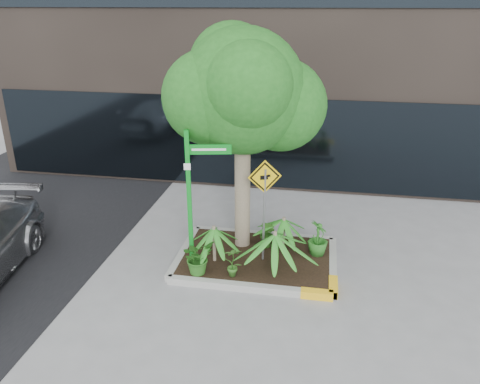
# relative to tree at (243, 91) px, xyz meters

# --- Properties ---
(ground) EXTENTS (80.00, 80.00, 0.00)m
(ground) POSITION_rel_tree_xyz_m (0.19, -0.79, -3.51)
(ground) COLOR gray
(ground) RESTS_ON ground
(planter) EXTENTS (3.35, 2.36, 0.15)m
(planter) POSITION_rel_tree_xyz_m (0.42, -0.52, -3.41)
(planter) COLOR #9E9E99
(planter) RESTS_ON ground
(tree) EXTENTS (3.21, 2.85, 4.81)m
(tree) POSITION_rel_tree_xyz_m (0.00, 0.00, 0.00)
(tree) COLOR gray
(tree) RESTS_ON ground
(palm_front) EXTENTS (1.02, 1.02, 1.14)m
(palm_front) POSITION_rel_tree_xyz_m (0.83, -1.09, -2.51)
(palm_front) COLOR gray
(palm_front) RESTS_ON ground
(palm_left) EXTENTS (0.89, 0.89, 0.99)m
(palm_left) POSITION_rel_tree_xyz_m (-0.44, -0.84, -2.62)
(palm_left) COLOR gray
(palm_left) RESTS_ON ground
(palm_back) EXTENTS (0.81, 0.81, 0.90)m
(palm_back) POSITION_rel_tree_xyz_m (0.90, -0.02, -2.69)
(palm_back) COLOR gray
(palm_back) RESTS_ON ground
(shrub_a) EXTENTS (0.87, 0.87, 0.69)m
(shrub_a) POSITION_rel_tree_xyz_m (-0.66, -1.34, -3.02)
(shrub_a) COLOR #255E1A
(shrub_a) RESTS_ON planter
(shrub_b) EXTENTS (0.51, 0.51, 0.76)m
(shrub_b) POSITION_rel_tree_xyz_m (1.65, -0.19, -2.99)
(shrub_b) COLOR #266A20
(shrub_b) RESTS_ON planter
(shrub_c) EXTENTS (0.42, 0.42, 0.64)m
(shrub_c) POSITION_rel_tree_xyz_m (0.05, -1.34, -3.04)
(shrub_c) COLOR #30651F
(shrub_c) RESTS_ON planter
(shrub_d) EXTENTS (0.51, 0.51, 0.65)m
(shrub_d) POSITION_rel_tree_xyz_m (0.56, -0.08, -3.04)
(shrub_d) COLOR #285B1A
(shrub_d) RESTS_ON planter
(street_sign_post) EXTENTS (0.99, 0.87, 2.98)m
(street_sign_post) POSITION_rel_tree_xyz_m (-0.81, -1.03, -1.67)
(street_sign_post) COLOR #0C891F
(street_sign_post) RESTS_ON ground
(cattle_sign) EXTENTS (0.64, 0.27, 2.19)m
(cattle_sign) POSITION_rel_tree_xyz_m (0.55, -0.65, -1.88)
(cattle_sign) COLOR slate
(cattle_sign) RESTS_ON ground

